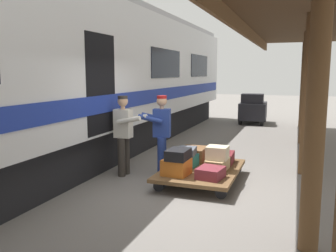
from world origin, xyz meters
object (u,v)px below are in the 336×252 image
(suitcase_orange_carryall, at_px, (176,167))
(suitcase_teal_softside, at_px, (185,161))
(porter_by_door, at_px, (124,133))
(baggage_tug, at_px, (253,109))
(train_car, at_px, (40,78))
(suitcase_slate_roller, at_px, (187,151))
(suitcase_tan_vintage, at_px, (217,165))
(suitcase_cream_canvas, at_px, (217,153))
(suitcase_maroon_trunk, at_px, (223,158))
(luggage_cart, at_px, (201,170))
(suitcase_black_hardshell, at_px, (178,154))
(suitcase_brown_leather, at_px, (193,154))
(porter_in_overalls, at_px, (161,132))
(suitcase_burgundy_valise, at_px, (211,173))

(suitcase_orange_carryall, height_order, suitcase_teal_softside, suitcase_orange_carryall)
(porter_by_door, xyz_separation_m, baggage_tug, (-1.64, -8.97, -0.30))
(train_car, distance_m, suitcase_slate_roller, 3.51)
(suitcase_tan_vintage, distance_m, porter_by_door, 2.07)
(suitcase_tan_vintage, height_order, suitcase_teal_softside, suitcase_teal_softside)
(suitcase_cream_canvas, bearing_deg, suitcase_orange_carryall, 41.84)
(suitcase_maroon_trunk, bearing_deg, porter_by_door, 18.84)
(suitcase_orange_carryall, height_order, suitcase_tan_vintage, suitcase_orange_carryall)
(luggage_cart, bearing_deg, suitcase_teal_softside, -0.00)
(luggage_cart, xyz_separation_m, suitcase_black_hardshell, (0.29, 0.59, 0.44))
(suitcase_brown_leather, distance_m, suitcase_cream_canvas, 0.90)
(suitcase_black_hardshell, relative_size, porter_in_overalls, 0.30)
(suitcase_maroon_trunk, relative_size, suitcase_slate_roller, 1.33)
(luggage_cart, xyz_separation_m, baggage_tug, (0.02, -8.87, 0.39))
(porter_in_overalls, bearing_deg, suitcase_tan_vintage, 168.53)
(suitcase_tan_vintage, distance_m, suitcase_slate_roller, 0.68)
(luggage_cart, relative_size, suitcase_maroon_trunk, 3.44)
(suitcase_brown_leather, distance_m, porter_in_overalls, 0.87)
(suitcase_teal_softside, distance_m, suitcase_maroon_trunk, 0.88)
(suitcase_tan_vintage, height_order, suitcase_brown_leather, suitcase_brown_leather)
(suitcase_teal_softside, xyz_separation_m, porter_by_door, (1.33, 0.10, 0.53))
(train_car, bearing_deg, suitcase_slate_roller, -171.01)
(luggage_cart, relative_size, porter_in_overalls, 1.25)
(suitcase_burgundy_valise, xyz_separation_m, suitcase_cream_canvas, (0.00, -0.59, 0.25))
(suitcase_burgundy_valise, distance_m, suitcase_slate_roller, 0.92)
(suitcase_orange_carryall, xyz_separation_m, baggage_tug, (-0.31, -9.45, 0.20))
(train_car, relative_size, luggage_cart, 10.24)
(suitcase_brown_leather, height_order, baggage_tug, baggage_tug)
(suitcase_slate_roller, xyz_separation_m, suitcase_cream_canvas, (-0.64, 0.03, 0.03))
(train_car, height_order, suitcase_brown_leather, train_car)
(suitcase_burgundy_valise, distance_m, suitcase_teal_softside, 0.88)
(suitcase_black_hardshell, distance_m, suitcase_cream_canvas, 0.86)
(suitcase_orange_carryall, bearing_deg, suitcase_tan_vintage, -138.44)
(suitcase_slate_roller, bearing_deg, suitcase_tan_vintage, 177.44)
(suitcase_slate_roller, distance_m, porter_by_door, 1.39)
(suitcase_maroon_trunk, relative_size, porter_by_door, 0.36)
(luggage_cart, bearing_deg, suitcase_burgundy_valise, 119.42)
(suitcase_orange_carryall, relative_size, suitcase_burgundy_valise, 0.95)
(suitcase_burgundy_valise, xyz_separation_m, suitcase_brown_leather, (0.66, -1.17, 0.05))
(porter_in_overalls, bearing_deg, luggage_cart, 164.78)
(luggage_cart, xyz_separation_m, suitcase_burgundy_valise, (-0.33, 0.58, 0.14))
(train_car, height_order, suitcase_tan_vintage, train_car)
(train_car, distance_m, suitcase_teal_softside, 3.58)
(suitcase_burgundy_valise, height_order, suitcase_cream_canvas, suitcase_cream_canvas)
(suitcase_brown_leather, relative_size, porter_by_door, 0.35)
(suitcase_slate_roller, xyz_separation_m, baggage_tug, (-0.29, -8.84, 0.03))
(suitcase_brown_leather, distance_m, baggage_tug, 8.30)
(train_car, distance_m, suitcase_brown_leather, 3.69)
(suitcase_teal_softside, bearing_deg, luggage_cart, 180.00)
(suitcase_cream_canvas, distance_m, baggage_tug, 8.88)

